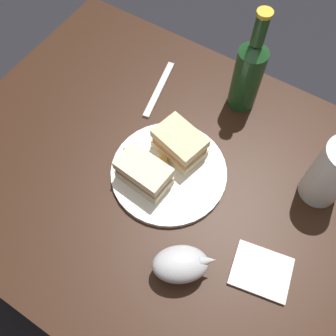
{
  "coord_description": "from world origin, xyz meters",
  "views": [
    {
      "loc": [
        0.19,
        -0.3,
        1.46
      ],
      "look_at": [
        0.0,
        0.0,
        0.77
      ],
      "focal_mm": 39.24,
      "sensor_mm": 36.0,
      "label": 1
    }
  ],
  "objects_px": {
    "plate": "(169,172)",
    "cider_bottle": "(248,73)",
    "pint_glass": "(330,176)",
    "sandwich_half_left": "(180,143)",
    "fork": "(159,89)",
    "gravy_boat": "(181,264)",
    "sandwich_half_right": "(144,173)",
    "napkin": "(261,271)"
  },
  "relations": [
    {
      "from": "sandwich_half_right",
      "to": "cider_bottle",
      "type": "relative_size",
      "value": 0.44
    },
    {
      "from": "cider_bottle",
      "to": "sandwich_half_left",
      "type": "bearing_deg",
      "value": -103.72
    },
    {
      "from": "fork",
      "to": "pint_glass",
      "type": "bearing_deg",
      "value": 71.24
    },
    {
      "from": "sandwich_half_left",
      "to": "cider_bottle",
      "type": "bearing_deg",
      "value": 76.28
    },
    {
      "from": "plate",
      "to": "sandwich_half_right",
      "type": "height_order",
      "value": "sandwich_half_right"
    },
    {
      "from": "cider_bottle",
      "to": "fork",
      "type": "xyz_separation_m",
      "value": [
        -0.19,
        -0.08,
        -0.1
      ]
    },
    {
      "from": "sandwich_half_left",
      "to": "napkin",
      "type": "xyz_separation_m",
      "value": [
        0.27,
        -0.14,
        -0.04
      ]
    },
    {
      "from": "plate",
      "to": "gravy_boat",
      "type": "distance_m",
      "value": 0.21
    },
    {
      "from": "sandwich_half_left",
      "to": "fork",
      "type": "height_order",
      "value": "sandwich_half_left"
    },
    {
      "from": "plate",
      "to": "gravy_boat",
      "type": "relative_size",
      "value": 2.02
    },
    {
      "from": "cider_bottle",
      "to": "fork",
      "type": "distance_m",
      "value": 0.22
    },
    {
      "from": "fork",
      "to": "napkin",
      "type": "bearing_deg",
      "value": 44.32
    },
    {
      "from": "sandwich_half_right",
      "to": "fork",
      "type": "relative_size",
      "value": 0.64
    },
    {
      "from": "pint_glass",
      "to": "napkin",
      "type": "xyz_separation_m",
      "value": [
        -0.03,
        -0.22,
        -0.07
      ]
    },
    {
      "from": "cider_bottle",
      "to": "plate",
      "type": "bearing_deg",
      "value": -99.44
    },
    {
      "from": "napkin",
      "to": "plate",
      "type": "bearing_deg",
      "value": 161.9
    },
    {
      "from": "plate",
      "to": "napkin",
      "type": "relative_size",
      "value": 2.29
    },
    {
      "from": "sandwich_half_left",
      "to": "gravy_boat",
      "type": "height_order",
      "value": "same"
    },
    {
      "from": "fork",
      "to": "sandwich_half_left",
      "type": "bearing_deg",
      "value": 34.65
    },
    {
      "from": "sandwich_half_right",
      "to": "gravy_boat",
      "type": "height_order",
      "value": "gravy_boat"
    },
    {
      "from": "sandwich_half_left",
      "to": "cider_bottle",
      "type": "xyz_separation_m",
      "value": [
        0.05,
        0.21,
        0.06
      ]
    },
    {
      "from": "cider_bottle",
      "to": "pint_glass",
      "type": "bearing_deg",
      "value": -27.1
    },
    {
      "from": "gravy_boat",
      "to": "plate",
      "type": "bearing_deg",
      "value": 128.18
    },
    {
      "from": "gravy_boat",
      "to": "napkin",
      "type": "relative_size",
      "value": 1.13
    },
    {
      "from": "sandwich_half_left",
      "to": "pint_glass",
      "type": "xyz_separation_m",
      "value": [
        0.3,
        0.08,
        0.03
      ]
    },
    {
      "from": "plate",
      "to": "cider_bottle",
      "type": "xyz_separation_m",
      "value": [
        0.04,
        0.26,
        0.1
      ]
    },
    {
      "from": "sandwich_half_left",
      "to": "pint_glass",
      "type": "distance_m",
      "value": 0.31
    },
    {
      "from": "plate",
      "to": "napkin",
      "type": "bearing_deg",
      "value": -18.1
    },
    {
      "from": "plate",
      "to": "sandwich_half_right",
      "type": "bearing_deg",
      "value": -125.17
    },
    {
      "from": "sandwich_half_left",
      "to": "fork",
      "type": "distance_m",
      "value": 0.19
    },
    {
      "from": "sandwich_half_right",
      "to": "sandwich_half_left",
      "type": "bearing_deg",
      "value": 75.94
    },
    {
      "from": "sandwich_half_left",
      "to": "pint_glass",
      "type": "bearing_deg",
      "value": 14.81
    },
    {
      "from": "pint_glass",
      "to": "napkin",
      "type": "height_order",
      "value": "pint_glass"
    },
    {
      "from": "napkin",
      "to": "fork",
      "type": "relative_size",
      "value": 0.61
    },
    {
      "from": "sandwich_half_right",
      "to": "pint_glass",
      "type": "relative_size",
      "value": 0.71
    },
    {
      "from": "cider_bottle",
      "to": "fork",
      "type": "height_order",
      "value": "cider_bottle"
    },
    {
      "from": "sandwich_half_left",
      "to": "cider_bottle",
      "type": "relative_size",
      "value": 0.46
    },
    {
      "from": "sandwich_half_right",
      "to": "cider_bottle",
      "type": "xyz_separation_m",
      "value": [
        0.08,
        0.31,
        0.06
      ]
    },
    {
      "from": "sandwich_half_right",
      "to": "cider_bottle",
      "type": "bearing_deg",
      "value": 76.16
    },
    {
      "from": "plate",
      "to": "fork",
      "type": "bearing_deg",
      "value": 128.01
    },
    {
      "from": "sandwich_half_left",
      "to": "gravy_boat",
      "type": "relative_size",
      "value": 0.96
    },
    {
      "from": "sandwich_half_right",
      "to": "fork",
      "type": "distance_m",
      "value": 0.26
    }
  ]
}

